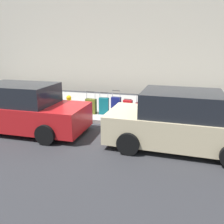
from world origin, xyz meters
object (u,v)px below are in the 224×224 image
fire_hydrant (69,103)px  parked_car_beige_0 (180,122)px  suitcase_silver_0 (172,112)px  bollard_post (51,101)px  parking_meter (198,99)px  suitcase_olive_6 (91,106)px  suitcase_teal_5 (104,106)px  suitcase_navy_4 (116,106)px  suitcase_black_1 (156,112)px  parked_car_red_1 (21,109)px  suitcase_red_3 (128,108)px  suitcase_maroon_2 (141,110)px

fire_hydrant → parked_car_beige_0: 5.12m
suitcase_silver_0 → bollard_post: size_ratio=0.84×
suitcase_silver_0 → parking_meter: (-0.94, -0.23, 0.54)m
suitcase_olive_6 → suitcase_teal_5: bearing=-174.5°
suitcase_navy_4 → parked_car_beige_0: parked_car_beige_0 is taller
parking_meter → parked_car_beige_0: 2.61m
suitcase_black_1 → parked_car_beige_0: size_ratio=0.13×
bollard_post → parked_car_red_1: parked_car_red_1 is taller
parking_meter → suitcase_silver_0: bearing=14.1°
suitcase_navy_4 → parked_car_beige_0: size_ratio=0.24×
suitcase_black_1 → suitcase_navy_4: size_ratio=0.54×
parked_car_red_1 → suitcase_teal_5: bearing=-135.3°
suitcase_red_3 → suitcase_teal_5: bearing=-4.3°
suitcase_black_1 → suitcase_red_3: 1.15m
suitcase_red_3 → suitcase_navy_4: bearing=-8.3°
suitcase_silver_0 → parked_car_beige_0: (-0.26, 2.27, 0.36)m
suitcase_navy_4 → bollard_post: size_ratio=1.12×
suitcase_silver_0 → suitcase_teal_5: size_ratio=0.84×
suitcase_red_3 → suitcase_olive_6: 1.58m
suitcase_maroon_2 → suitcase_teal_5: bearing=-1.5°
suitcase_maroon_2 → suitcase_black_1: bearing=179.1°
parked_car_beige_0 → suitcase_olive_6: bearing=-32.1°
suitcase_maroon_2 → suitcase_navy_4: 1.06m
suitcase_red_3 → suitcase_maroon_2: bearing=-176.1°
suitcase_red_3 → bollard_post: 3.36m
suitcase_navy_4 → suitcase_teal_5: bearing=-0.4°
suitcase_teal_5 → suitcase_red_3: bearing=175.7°
parking_meter → bollard_post: bearing=3.8°
suitcase_navy_4 → fire_hydrant: suitcase_navy_4 is taller
suitcase_black_1 → suitcase_red_3: (1.14, 0.03, 0.09)m
suitcase_olive_6 → fire_hydrant: bearing=-0.7°
fire_hydrant → parking_meter: 5.29m
suitcase_olive_6 → bollard_post: 1.79m
suitcase_black_1 → fire_hydrant: bearing=-0.1°
suitcase_black_1 → bollard_post: (4.50, 0.14, 0.21)m
parking_meter → parked_car_red_1: parked_car_red_1 is taller
suitcase_black_1 → parking_meter: bearing=-170.5°
parking_meter → fire_hydrant: bearing=2.7°
fire_hydrant → parked_car_red_1: (0.76, 2.26, 0.26)m
suitcase_red_3 → fire_hydrant: size_ratio=1.01×
parked_car_red_1 → suitcase_black_1: bearing=-153.4°
suitcase_red_3 → parking_meter: 2.74m
suitcase_maroon_2 → bollard_post: bearing=2.2°
suitcase_navy_4 → fire_hydrant: size_ratio=1.44×
suitcase_black_1 → suitcase_maroon_2: size_ratio=0.62×
suitcase_navy_4 → bollard_post: suitcase_navy_4 is taller
suitcase_black_1 → suitcase_teal_5: bearing=-1.3°
suitcase_olive_6 → bollard_post: bearing=4.4°
suitcase_black_1 → bollard_post: 4.51m
fire_hydrant → parked_car_beige_0: size_ratio=0.17×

